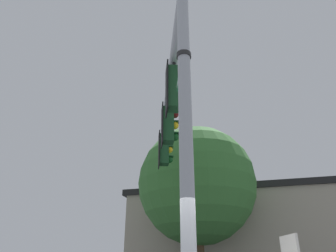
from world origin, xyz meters
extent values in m
cylinder|color=#ADB2B7|center=(0.00, 0.00, 3.34)|extent=(0.21, 0.21, 6.68)
cylinder|color=#ADB2B7|center=(-3.47, 0.02, 6.14)|extent=(6.95, 0.26, 0.22)
cylinder|color=black|center=(-1.74, 0.01, 5.94)|extent=(0.08, 0.08, 0.18)
cube|color=#194723|center=(-1.74, 0.01, 5.32)|extent=(0.36, 0.30, 1.05)
sphere|color=#590F0F|center=(-1.74, 0.20, 5.67)|extent=(0.22, 0.22, 0.22)
cube|color=#194723|center=(-1.74, 0.22, 5.77)|extent=(0.24, 0.20, 0.03)
sphere|color=yellow|center=(-1.74, 0.20, 5.32)|extent=(0.22, 0.22, 0.22)
cube|color=#194723|center=(-1.74, 0.22, 5.42)|extent=(0.24, 0.20, 0.03)
sphere|color=#0F4C19|center=(-1.74, 0.20, 4.97)|extent=(0.22, 0.22, 0.22)
cube|color=#194723|center=(-1.74, 0.22, 5.07)|extent=(0.24, 0.20, 0.03)
cube|color=black|center=(-1.74, -0.16, 5.32)|extent=(0.54, 0.03, 1.22)
cylinder|color=black|center=(-3.70, 0.02, 5.94)|extent=(0.08, 0.08, 0.18)
cube|color=#194723|center=(-3.70, 0.02, 5.32)|extent=(0.36, 0.30, 1.05)
sphere|color=#590F0F|center=(-3.70, 0.21, 5.67)|extent=(0.22, 0.22, 0.22)
cube|color=#194723|center=(-3.70, 0.23, 5.77)|extent=(0.24, 0.20, 0.03)
sphere|color=yellow|center=(-3.70, 0.21, 5.32)|extent=(0.22, 0.22, 0.22)
cube|color=#194723|center=(-3.70, 0.23, 5.42)|extent=(0.24, 0.20, 0.03)
sphere|color=#0F4C19|center=(-3.70, 0.21, 4.97)|extent=(0.22, 0.22, 0.22)
cube|color=#194723|center=(-3.70, 0.23, 5.07)|extent=(0.24, 0.20, 0.03)
cube|color=black|center=(-3.70, -0.15, 5.32)|extent=(0.54, 0.03, 1.22)
cylinder|color=black|center=(-5.66, 0.04, 5.94)|extent=(0.08, 0.08, 0.18)
cube|color=#194723|center=(-5.66, 0.04, 5.32)|extent=(0.36, 0.30, 1.05)
sphere|color=#590F0F|center=(-5.66, 0.22, 5.67)|extent=(0.22, 0.22, 0.22)
cube|color=#194723|center=(-5.66, 0.24, 5.77)|extent=(0.24, 0.20, 0.03)
sphere|color=yellow|center=(-5.66, 0.22, 5.32)|extent=(0.22, 0.22, 0.22)
cube|color=#194723|center=(-5.66, 0.24, 5.42)|extent=(0.24, 0.20, 0.03)
sphere|color=#0F4C19|center=(-5.66, 0.22, 4.97)|extent=(0.22, 0.22, 0.22)
cube|color=#194723|center=(-5.66, 0.24, 5.07)|extent=(0.24, 0.20, 0.03)
cube|color=black|center=(-5.66, -0.13, 5.32)|extent=(0.54, 0.03, 1.22)
cube|color=#147238|center=(-0.56, 0.00, 4.91)|extent=(0.87, 0.04, 0.22)
cube|color=white|center=(-0.56, -0.01, 4.91)|extent=(0.87, 0.01, 0.04)
cylinder|color=#262626|center=(0.00, 0.00, 4.91)|extent=(0.25, 0.25, 0.08)
ellipsoid|color=gray|center=(-5.28, 0.54, 10.12)|extent=(0.15, 0.22, 0.07)
cube|color=gray|center=(-5.26, 0.55, 10.13)|extent=(0.26, 0.16, 0.03)
cube|color=gray|center=(-5.30, 0.53, 10.13)|extent=(0.26, 0.16, 0.03)
cube|color=#A89E89|center=(-12.51, 4.40, 2.55)|extent=(8.35, 11.73, 5.09)
cube|color=black|center=(-15.20, 5.35, 2.80)|extent=(4.12, 9.36, 0.30)
cube|color=black|center=(-12.51, 4.40, 5.24)|extent=(8.69, 12.20, 0.30)
sphere|color=#387533|center=(-9.01, 1.68, 5.03)|extent=(5.05, 5.05, 5.05)
camera|label=1|loc=(4.31, -0.60, 1.60)|focal=33.72mm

